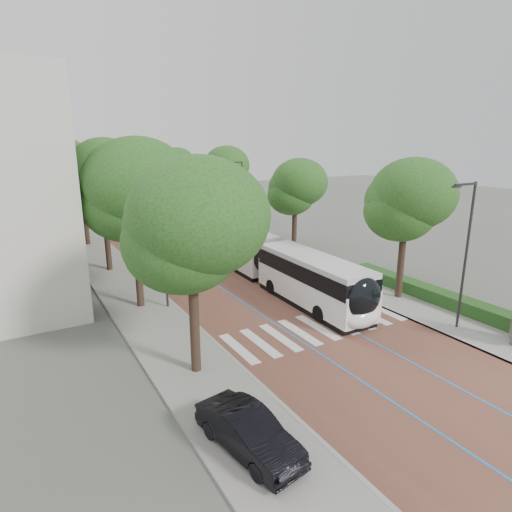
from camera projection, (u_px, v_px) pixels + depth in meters
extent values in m
plane|color=#51544C|center=(326.00, 335.00, 23.00)|extent=(160.00, 160.00, 0.00)
cube|color=brown|center=(132.00, 220.00, 56.35)|extent=(11.00, 140.00, 0.02)
cube|color=gray|center=(71.00, 225.00, 52.70)|extent=(4.00, 140.00, 0.12)
cube|color=gray|center=(186.00, 214.00, 59.98)|extent=(4.00, 140.00, 0.12)
cube|color=gray|center=(87.00, 223.00, 53.62)|extent=(0.20, 140.00, 0.14)
cube|color=gray|center=(173.00, 216.00, 59.06)|extent=(0.20, 140.00, 0.14)
cube|color=silver|center=(239.00, 348.00, 21.50)|extent=(0.55, 3.60, 0.01)
cube|color=silver|center=(260.00, 343.00, 22.10)|extent=(0.55, 3.60, 0.01)
cube|color=silver|center=(280.00, 337.00, 22.71)|extent=(0.55, 3.60, 0.01)
cube|color=silver|center=(299.00, 332.00, 23.32)|extent=(0.55, 3.60, 0.01)
cube|color=silver|center=(318.00, 327.00, 23.92)|extent=(0.55, 3.60, 0.01)
cube|color=silver|center=(335.00, 323.00, 24.53)|extent=(0.55, 3.60, 0.01)
cube|color=silver|center=(351.00, 318.00, 25.14)|extent=(0.55, 3.60, 0.01)
cube|color=silver|center=(367.00, 314.00, 25.75)|extent=(0.55, 3.60, 0.01)
cube|color=silver|center=(382.00, 310.00, 26.35)|extent=(0.55, 3.60, 0.01)
cube|color=#256FBA|center=(120.00, 221.00, 55.57)|extent=(0.12, 126.00, 0.01)
cube|color=#256FBA|center=(144.00, 218.00, 57.13)|extent=(0.12, 126.00, 0.01)
cube|color=black|center=(52.00, 218.00, 40.49)|extent=(0.12, 38.00, 1.60)
cube|color=black|center=(48.00, 184.00, 39.65)|extent=(0.12, 38.00, 1.60)
cube|color=black|center=(43.00, 149.00, 38.81)|extent=(0.12, 38.00, 1.60)
cube|color=black|center=(39.00, 114.00, 38.02)|extent=(0.12, 38.00, 1.60)
cube|color=#174016|center=(438.00, 296.00, 27.28)|extent=(1.20, 14.00, 0.80)
cylinder|color=#2B2B2D|center=(466.00, 257.00, 22.72)|extent=(0.14, 0.14, 8.00)
cube|color=#2B2B2D|center=(466.00, 184.00, 21.31)|extent=(1.70, 0.12, 0.12)
cube|color=#2B2B2D|center=(457.00, 187.00, 20.99)|extent=(0.50, 0.20, 0.10)
cylinder|color=#2B2B2D|center=(242.00, 201.00, 43.57)|extent=(0.14, 0.14, 8.00)
cube|color=#2B2B2D|center=(235.00, 162.00, 42.16)|extent=(1.70, 0.12, 0.12)
cube|color=#2B2B2D|center=(228.00, 163.00, 41.84)|extent=(0.50, 0.20, 0.10)
cylinder|color=#2B2B2D|center=(164.00, 244.00, 25.63)|extent=(0.14, 0.14, 8.00)
cylinder|color=black|center=(195.00, 325.00, 18.75)|extent=(0.44, 0.44, 4.62)
ellipsoid|color=#184616|center=(191.00, 231.00, 17.65)|extent=(5.93, 5.93, 5.04)
cylinder|color=black|center=(138.00, 269.00, 26.20)|extent=(0.44, 0.44, 5.02)
ellipsoid|color=#184616|center=(133.00, 194.00, 25.01)|extent=(6.42, 6.42, 5.46)
cylinder|color=black|center=(107.00, 238.00, 33.67)|extent=(0.44, 0.44, 5.34)
ellipsoid|color=#184616|center=(101.00, 176.00, 32.40)|extent=(5.33, 5.33, 4.53)
cylinder|color=black|center=(86.00, 221.00, 42.07)|extent=(0.44, 0.44, 4.84)
ellipsoid|color=#184616|center=(81.00, 176.00, 40.92)|extent=(5.15, 5.15, 4.38)
cylinder|color=black|center=(69.00, 204.00, 52.01)|extent=(0.44, 0.44, 5.35)
ellipsoid|color=#184616|center=(64.00, 163.00, 50.74)|extent=(5.31, 5.31, 4.51)
cylinder|color=black|center=(55.00, 193.00, 64.59)|extent=(0.44, 0.44, 4.85)
ellipsoid|color=#184616|center=(52.00, 163.00, 63.43)|extent=(6.31, 6.31, 5.36)
cylinder|color=black|center=(401.00, 266.00, 27.82)|extent=(0.44, 0.44, 4.49)
ellipsoid|color=#184616|center=(406.00, 203.00, 26.75)|extent=(5.30, 5.30, 4.51)
cylinder|color=black|center=(294.00, 234.00, 37.85)|extent=(0.44, 0.44, 4.29)
ellipsoid|color=#184616|center=(295.00, 189.00, 36.83)|extent=(4.84, 4.84, 4.11)
cylinder|color=black|center=(224.00, 209.00, 49.46)|extent=(0.44, 0.44, 4.83)
ellipsoid|color=#184616|center=(224.00, 171.00, 48.30)|extent=(5.15, 5.15, 4.38)
cylinder|color=black|center=(177.00, 195.00, 62.83)|extent=(0.44, 0.44, 4.56)
ellipsoid|color=#184616|center=(175.00, 167.00, 61.75)|extent=(5.06, 5.06, 4.30)
cylinder|color=black|center=(271.00, 259.00, 31.04)|extent=(2.32, 0.95, 2.30)
cube|color=white|center=(312.00, 286.00, 26.84)|extent=(2.71, 9.41, 1.82)
cube|color=black|center=(313.00, 269.00, 26.55)|extent=(2.75, 9.23, 0.97)
cube|color=silver|center=(313.00, 259.00, 26.38)|extent=(2.66, 9.23, 0.31)
cube|color=black|center=(312.00, 303.00, 27.13)|extent=(2.65, 9.04, 0.35)
cube|color=white|center=(243.00, 253.00, 34.83)|extent=(2.67, 7.79, 1.82)
cube|color=black|center=(243.00, 239.00, 34.53)|extent=(2.71, 7.64, 0.97)
cube|color=silver|center=(243.00, 231.00, 34.36)|extent=(2.62, 7.64, 0.31)
cube|color=black|center=(244.00, 266.00, 35.11)|extent=(2.62, 7.48, 0.35)
ellipsoid|color=black|center=(363.00, 298.00, 22.82)|extent=(2.37, 1.15, 2.28)
ellipsoid|color=white|center=(362.00, 318.00, 23.08)|extent=(2.37, 1.05, 1.14)
cylinder|color=black|center=(319.00, 314.00, 24.59)|extent=(0.32, 1.01, 1.00)
cylinder|color=black|center=(350.00, 306.00, 25.65)|extent=(0.32, 1.01, 1.00)
cylinder|color=black|center=(222.00, 259.00, 35.91)|extent=(0.32, 1.01, 1.00)
cylinder|color=black|center=(246.00, 255.00, 36.96)|extent=(0.32, 1.01, 1.00)
cylinder|color=black|center=(272.00, 287.00, 29.12)|extent=(0.32, 1.01, 1.00)
cylinder|color=black|center=(299.00, 281.00, 30.17)|extent=(0.32, 1.01, 1.00)
cube|color=white|center=(188.00, 230.00, 43.53)|extent=(3.03, 12.10, 1.82)
cube|color=black|center=(187.00, 219.00, 43.23)|extent=(3.06, 11.86, 0.97)
cube|color=silver|center=(187.00, 213.00, 43.06)|extent=(2.97, 11.86, 0.31)
cube|color=black|center=(188.00, 241.00, 43.81)|extent=(2.95, 11.62, 0.35)
ellipsoid|color=black|center=(214.00, 233.00, 38.59)|extent=(2.40, 1.20, 2.28)
ellipsoid|color=white|center=(215.00, 246.00, 38.84)|extent=(2.39, 1.10, 1.14)
cylinder|color=black|center=(193.00, 246.00, 40.22)|extent=(0.34, 1.01, 1.00)
cylinder|color=black|center=(214.00, 243.00, 41.40)|extent=(0.34, 1.01, 1.00)
cylinder|color=black|center=(164.00, 232.00, 46.22)|extent=(0.34, 1.01, 1.00)
cylinder|color=black|center=(184.00, 230.00, 47.40)|extent=(0.34, 1.01, 1.00)
cube|color=white|center=(150.00, 212.00, 54.50)|extent=(2.81, 12.06, 1.82)
cube|color=black|center=(149.00, 203.00, 54.20)|extent=(2.84, 11.82, 0.97)
cube|color=silver|center=(149.00, 198.00, 54.04)|extent=(2.75, 11.82, 0.31)
cube|color=black|center=(150.00, 221.00, 54.79)|extent=(2.75, 11.58, 0.35)
ellipsoid|color=black|center=(166.00, 213.00, 49.51)|extent=(2.38, 1.16, 2.28)
ellipsoid|color=white|center=(166.00, 223.00, 49.76)|extent=(2.38, 1.06, 1.14)
cylinder|color=black|center=(151.00, 223.00, 51.17)|extent=(0.33, 1.01, 1.00)
cylinder|color=black|center=(169.00, 222.00, 52.32)|extent=(0.33, 1.01, 1.00)
cylinder|color=black|center=(133.00, 215.00, 57.25)|extent=(0.33, 1.01, 1.00)
cylinder|color=black|center=(149.00, 213.00, 58.40)|extent=(0.33, 1.01, 1.00)
imported|color=black|center=(249.00, 432.00, 14.12)|extent=(2.24, 4.50, 1.42)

